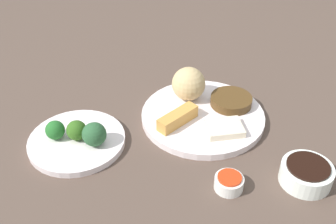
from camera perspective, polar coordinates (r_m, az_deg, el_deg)
The scene contains 14 objects.
tabletop at distance 0.91m, azimuth 4.92°, elevation -1.78°, with size 2.20×2.20×0.02m, color #503E35.
main_plate at distance 0.90m, azimuth 5.33°, elevation -0.61°, with size 0.28×0.28×0.02m, color white.
rice_scoop at distance 0.93m, azimuth 2.98°, elevation 4.08°, with size 0.08×0.08×0.08m, color tan.
spring_roll at distance 0.86m, azimuth 1.41°, elevation -0.88°, with size 0.10×0.03×0.03m, color gold.
crab_rangoon_wonton at distance 0.85m, azimuth 8.11°, elevation -2.34°, with size 0.08×0.06×0.01m, color beige.
stir_fry_heap at distance 0.93m, azimuth 9.08°, elevation 1.63°, with size 0.10×0.10×0.02m, color #4E3418.
broccoli_plate at distance 0.86m, azimuth -12.97°, elevation -4.09°, with size 0.20×0.20×0.01m, color white.
broccoli_floret_0 at distance 0.84m, azimuth -13.03°, elevation -2.58°, with size 0.04×0.04×0.04m, color #315E1B.
broccoli_floret_1 at distance 0.82m, azimuth -10.57°, elevation -3.17°, with size 0.05×0.05×0.05m, color #2A5732.
broccoli_floret_3 at distance 0.85m, azimuth -15.95°, elevation -2.51°, with size 0.04×0.04×0.04m, color #236527.
soy_sauce_bowl at distance 0.79m, azimuth 19.25°, elevation -8.45°, with size 0.10×0.10×0.04m, color white.
soy_sauce_bowl_liquid at distance 0.78m, azimuth 19.56°, elevation -7.36°, with size 0.08×0.08×0.00m, color black.
sauce_ramekin_sweet_and_sour at distance 0.75m, azimuth 8.76°, elevation -10.08°, with size 0.05×0.05×0.03m, color white.
sauce_ramekin_sweet_and_sour_liquid at distance 0.74m, azimuth 8.86°, elevation -9.30°, with size 0.04×0.04×0.00m, color red.
Camera 1 is at (-0.03, 0.71, 0.57)m, focal length 42.34 mm.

